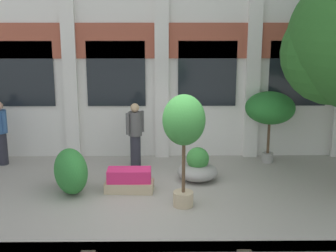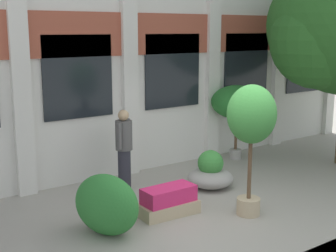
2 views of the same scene
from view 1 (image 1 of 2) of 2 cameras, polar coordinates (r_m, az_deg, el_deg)
name	(u,v)px [view 1 (image 1 of 2)]	position (r m, az deg, el deg)	size (l,w,h in m)	color
ground_plane	(162,202)	(9.82, -0.77, -9.27)	(80.00, 80.00, 0.00)	#9E998E
apartment_facade	(162,10)	(12.39, -0.80, 13.91)	(14.64, 0.64, 7.73)	silver
potted_plant_low_pan	(270,109)	(12.18, 12.34, 2.07)	(1.27, 1.27, 1.86)	gray
potted_plant_wide_bowl	(198,168)	(10.97, 3.62, -5.10)	(0.94, 0.94, 0.78)	gray
potted_plant_square_trough	(129,181)	(10.34, -4.74, -6.65)	(1.08, 0.55, 0.51)	tan
potted_plant_terracotta_small	(184,126)	(9.12, 1.95, 0.04)	(0.84, 0.84, 2.30)	tan
resident_by_doorway	(1,131)	(12.59, -19.71, -0.60)	(0.42, 0.38, 1.64)	#282833
resident_watching_tracks	(135,133)	(11.67, -4.02, -0.90)	(0.44, 0.36, 1.64)	#282833
topiary_hedge	(71,171)	(10.36, -11.76, -5.41)	(1.16, 0.70, 0.98)	#2D7A33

